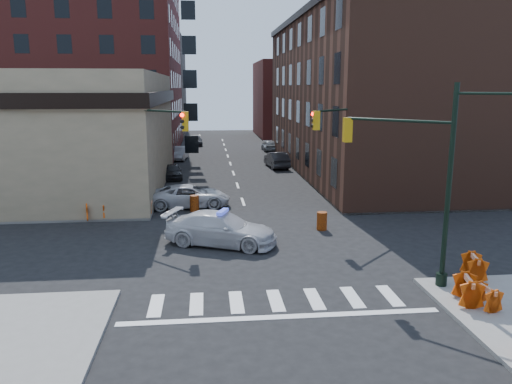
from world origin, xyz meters
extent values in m
plane|color=black|center=(0.00, 0.00, 0.00)|extent=(140.00, 140.00, 0.00)
cube|color=gray|center=(-23.00, 32.75, 0.07)|extent=(34.00, 54.50, 0.15)
cube|color=gray|center=(23.00, 32.75, 0.07)|extent=(34.00, 54.50, 0.15)
cube|color=tan|center=(-17.00, 16.50, 4.50)|extent=(22.00, 22.00, 9.00)
cube|color=maroon|center=(-18.50, 40.00, 12.00)|extent=(25.00, 25.00, 24.00)
cube|color=#4F2C1F|center=(13.00, 22.50, 7.00)|extent=(14.00, 34.00, 14.00)
cube|color=brown|center=(-16.00, 62.00, 8.00)|extent=(20.00, 18.00, 16.00)
cube|color=maroon|center=(14.00, 58.00, 6.00)|extent=(16.00, 16.00, 12.00)
cylinder|color=black|center=(6.80, -6.30, 4.15)|extent=(0.20, 0.20, 8.00)
cylinder|color=black|center=(6.80, -6.30, 0.40)|extent=(0.44, 0.44, 0.50)
cylinder|color=black|center=(5.21, -4.71, 6.65)|extent=(3.27, 3.27, 0.12)
cube|color=#BF8C0C|center=(3.62, -3.12, 6.15)|extent=(0.35, 0.35, 1.05)
sphere|color=#FF0C05|center=(3.77, -2.96, 6.50)|extent=(0.22, 0.22, 0.22)
sphere|color=black|center=(3.77, -2.96, 6.17)|extent=(0.22, 0.22, 0.22)
sphere|color=black|center=(3.77, -2.96, 5.84)|extent=(0.22, 0.22, 0.22)
cylinder|color=black|center=(7.65, -7.15, 7.75)|extent=(1.91, 1.91, 0.10)
cylinder|color=black|center=(-6.80, 6.30, 4.15)|extent=(0.20, 0.20, 8.00)
cylinder|color=black|center=(-6.80, 6.30, 0.40)|extent=(0.44, 0.44, 0.50)
cylinder|color=black|center=(-5.21, 4.71, 6.65)|extent=(3.27, 3.27, 0.12)
cube|color=#BF8C0C|center=(-3.62, 3.12, 6.15)|extent=(0.35, 0.35, 1.05)
sphere|color=#FF0C05|center=(-3.77, 2.96, 6.50)|extent=(0.22, 0.22, 0.22)
sphere|color=black|center=(-3.77, 2.96, 6.17)|extent=(0.22, 0.22, 0.22)
sphere|color=black|center=(-3.77, 2.96, 5.84)|extent=(0.22, 0.22, 0.22)
cylinder|color=black|center=(6.80, 6.30, 4.15)|extent=(0.20, 0.20, 8.00)
cylinder|color=black|center=(6.80, 6.30, 0.40)|extent=(0.44, 0.44, 0.50)
cylinder|color=black|center=(5.21, 4.71, 6.65)|extent=(3.27, 3.27, 0.12)
cube|color=#BF8C0C|center=(3.62, 3.12, 6.15)|extent=(0.35, 0.35, 1.05)
sphere|color=#FF0C05|center=(3.46, 3.27, 6.50)|extent=(0.22, 0.22, 0.22)
sphere|color=black|center=(3.46, 3.27, 6.17)|extent=(0.22, 0.22, 0.22)
sphere|color=black|center=(3.46, 3.27, 5.84)|extent=(0.22, 0.22, 0.22)
cylinder|color=black|center=(7.50, 26.00, 1.45)|extent=(0.24, 0.24, 2.60)
sphere|color=brown|center=(7.50, 26.00, 3.50)|extent=(3.00, 3.00, 3.00)
cylinder|color=black|center=(7.50, 34.00, 1.45)|extent=(0.24, 0.24, 2.60)
sphere|color=brown|center=(7.50, 34.00, 3.50)|extent=(3.00, 3.00, 3.00)
imported|color=silver|center=(-1.85, 0.36, 0.84)|extent=(6.26, 4.31, 1.68)
imported|color=silver|center=(-3.70, 8.81, 0.76)|extent=(5.60, 2.84, 1.52)
imported|color=black|center=(-5.50, 19.71, 0.65)|extent=(1.92, 3.94, 1.29)
imported|color=#93949B|center=(-5.50, 31.62, 0.73)|extent=(1.99, 4.55, 1.45)
imported|color=black|center=(-3.91, 45.45, 0.64)|extent=(1.92, 4.45, 1.28)
imported|color=black|center=(4.54, 24.97, 0.79)|extent=(2.16, 4.97, 1.59)
imported|color=gray|center=(5.50, 38.47, 0.71)|extent=(1.76, 4.21, 1.42)
imported|color=black|center=(-7.29, 6.53, 1.15)|extent=(0.84, 0.68, 2.00)
imported|color=black|center=(-10.43, 7.28, 1.15)|extent=(1.01, 0.81, 2.01)
imported|color=#1C222B|center=(-9.96, 6.43, 1.08)|extent=(1.06, 1.12, 1.85)
cylinder|color=orange|center=(3.95, 2.50, 0.52)|extent=(0.60, 0.60, 1.03)
cylinder|color=red|center=(-3.35, 7.61, 0.53)|extent=(0.63, 0.63, 1.05)
camera|label=1|loc=(-2.52, -24.36, 7.98)|focal=35.00mm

